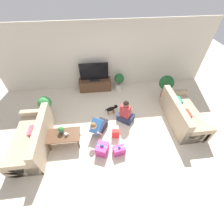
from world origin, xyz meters
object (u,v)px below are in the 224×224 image
potted_plant_corner_left (45,104)px  tabletop_plant (61,130)px  gift_box_b (119,150)px  dog (112,109)px  sofa_right (182,115)px  tv_console (95,85)px  potted_plant_corner_right (166,84)px  mug (66,134)px  person_kneeling (98,126)px  sofa_left (33,139)px  potted_plant_back_right (119,81)px  gift_bag_a (116,134)px  person_sitting (126,113)px  coffee_table (63,136)px  gift_box_a (102,149)px  tv (94,73)px

potted_plant_corner_left → tabletop_plant: (0.69, -1.22, 0.03)m
gift_box_b → dog: bearing=90.8°
sofa_right → tv_console: bearing=53.3°
potted_plant_corner_right → tabletop_plant: bearing=-156.1°
mug → tv_console: bearing=70.8°
person_kneeling → tabletop_plant: 1.12m
sofa_left → potted_plant_back_right: sofa_left is taller
gift_bag_a → tabletop_plant: (-1.60, 0.07, 0.37)m
sofa_right → person_sitting: 1.91m
sofa_right → coffee_table: sofa_right is taller
gift_box_a → gift_bag_a: 0.67m
potted_plant_back_right → person_sitting: (-0.05, -1.84, -0.05)m
person_kneeling → tabletop_plant: (-1.09, -0.17, 0.20)m
person_sitting → mug: person_sitting is taller
tv_console → gift_box_a: (0.08, -3.05, -0.07)m
coffee_table → person_sitting: 2.11m
potted_plant_corner_right → dog: 2.31m
gift_box_b → gift_bag_a: bearing=92.8°
person_kneeling → gift_bag_a: bearing=5.2°
potted_plant_back_right → mug: (-1.92, -2.57, 0.06)m
dog → gift_box_b: size_ratio=1.30×
gift_bag_a → gift_box_a: bearing=-132.8°
tv_console → gift_bag_a: size_ratio=4.00×
sofa_right → tv: size_ratio=1.70×
sofa_left → dog: bearing=113.7°
tabletop_plant → gift_box_b: bearing=-21.5°
potted_plant_corner_right → gift_bag_a: (-2.17, -1.74, -0.50)m
tv_console → tv: (-0.00, 0.00, 0.58)m
potted_plant_back_right → person_sitting: bearing=-91.4°
potted_plant_back_right → potted_plant_corner_left: (-2.77, -1.22, 0.11)m
coffee_table → mug: (0.11, -0.02, 0.09)m
tv_console → mug: 2.78m
person_sitting → coffee_table: bearing=57.4°
dog → gift_bag_a: dog is taller
sofa_right → sofa_left: bearing=95.4°
sofa_left → potted_plant_corner_right: potted_plant_corner_right is taller
coffee_table → person_kneeling: person_kneeling is taller
potted_plant_corner_right → person_kneeling: 3.10m
potted_plant_corner_right → potted_plant_back_right: potted_plant_corner_right is taller
sofa_right → person_kneeling: 2.84m
sofa_left → gift_box_a: 2.05m
tv → person_kneeling: tv is taller
tv_console → potted_plant_corner_left: size_ratio=1.73×
dog → gift_box_a: bearing=144.7°
coffee_table → potted_plant_corner_left: potted_plant_corner_left is taller
person_kneeling → dog: person_kneeling is taller
mug → tabletop_plant: (-0.15, 0.13, 0.08)m
gift_box_b → gift_bag_a: size_ratio=1.14×
sofa_left → coffee_table: bearing=88.9°
sofa_right → gift_box_b: (-2.29, -1.01, -0.16)m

